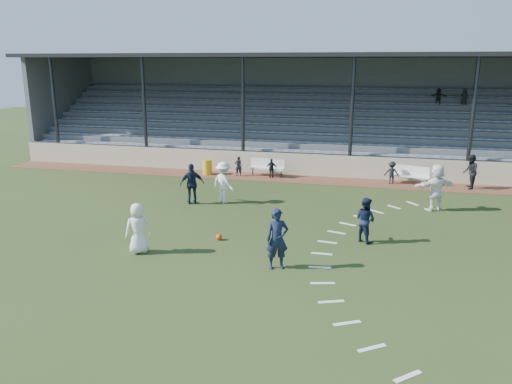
% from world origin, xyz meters
% --- Properties ---
extents(ground, '(90.00, 90.00, 0.00)m').
position_xyz_m(ground, '(0.00, 0.00, 0.00)').
color(ground, '#2A3B18').
rests_on(ground, ground).
extents(cinder_track, '(34.00, 2.00, 0.02)m').
position_xyz_m(cinder_track, '(0.00, 10.50, 0.01)').
color(cinder_track, brown).
rests_on(cinder_track, ground).
extents(retaining_wall, '(34.00, 0.18, 1.20)m').
position_xyz_m(retaining_wall, '(0.00, 11.55, 0.60)').
color(retaining_wall, beige).
rests_on(retaining_wall, ground).
extents(bench_left, '(2.04, 0.78, 0.95)m').
position_xyz_m(bench_left, '(-1.41, 10.86, 0.58)').
color(bench_left, silver).
rests_on(bench_left, cinder_track).
extents(bench_right, '(2.02, 1.08, 0.95)m').
position_xyz_m(bench_right, '(6.14, 10.74, 0.58)').
color(bench_right, silver).
rests_on(bench_right, cinder_track).
extents(trash_bin, '(0.52, 0.52, 0.83)m').
position_xyz_m(trash_bin, '(-4.75, 10.43, 0.43)').
color(trash_bin, gold).
rests_on(trash_bin, cinder_track).
extents(football, '(0.22, 0.22, 0.22)m').
position_xyz_m(football, '(-0.86, 0.46, 0.11)').
color(football, '#E3420D').
rests_on(football, ground).
extents(player_white_lead, '(0.99, 0.91, 1.69)m').
position_xyz_m(player_white_lead, '(-3.06, -1.32, 0.85)').
color(player_white_lead, white).
rests_on(player_white_lead, ground).
extents(player_navy_lead, '(0.81, 0.68, 1.89)m').
position_xyz_m(player_navy_lead, '(1.64, -1.49, 0.94)').
color(player_navy_lead, '#131C36').
rests_on(player_navy_lead, ground).
extents(player_navy_mid, '(0.99, 0.96, 1.60)m').
position_xyz_m(player_navy_mid, '(4.16, 1.55, 0.80)').
color(player_navy_mid, '#131C36').
rests_on(player_navy_mid, ground).
extents(player_white_wing, '(1.38, 1.18, 1.85)m').
position_xyz_m(player_white_wing, '(-2.15, 5.17, 0.93)').
color(player_white_wing, white).
rests_on(player_white_wing, ground).
extents(player_navy_wing, '(1.14, 0.91, 1.81)m').
position_xyz_m(player_navy_wing, '(-3.45, 4.67, 0.91)').
color(player_navy_wing, '#131C36').
rests_on(player_navy_wing, ground).
extents(player_white_back, '(1.90, 1.45, 2.00)m').
position_xyz_m(player_white_back, '(6.95, 6.18, 1.00)').
color(player_white_back, white).
rests_on(player_white_back, ground).
extents(official, '(0.67, 0.85, 1.71)m').
position_xyz_m(official, '(8.97, 10.44, 0.87)').
color(official, black).
rests_on(official, cinder_track).
extents(sub_left_near, '(0.47, 0.40, 1.09)m').
position_xyz_m(sub_left_near, '(-2.95, 10.46, 0.57)').
color(sub_left_near, black).
rests_on(sub_left_near, cinder_track).
extents(sub_left_far, '(0.65, 0.35, 1.05)m').
position_xyz_m(sub_left_far, '(-1.08, 10.44, 0.55)').
color(sub_left_far, black).
rests_on(sub_left_far, cinder_track).
extents(sub_right, '(0.78, 0.48, 1.17)m').
position_xyz_m(sub_right, '(5.23, 10.59, 0.61)').
color(sub_right, black).
rests_on(sub_right, cinder_track).
extents(grandstand, '(34.60, 9.00, 6.61)m').
position_xyz_m(grandstand, '(0.00, 16.26, 2.20)').
color(grandstand, slate).
rests_on(grandstand, ground).
extents(penalty_arc, '(3.89, 14.63, 0.01)m').
position_xyz_m(penalty_arc, '(4.12, 0.00, 0.01)').
color(penalty_arc, white).
rests_on(penalty_arc, ground).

